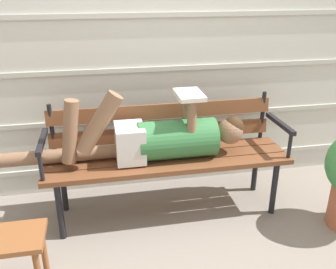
% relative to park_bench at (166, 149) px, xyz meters
% --- Properties ---
extents(ground_plane, '(12.00, 12.00, 0.00)m').
position_rel_park_bench_xyz_m(ground_plane, '(0.00, -0.20, -0.50)').
color(ground_plane, gray).
extents(house_siding, '(5.34, 0.08, 2.43)m').
position_rel_park_bench_xyz_m(house_siding, '(0.00, 0.43, 0.71)').
color(house_siding, beige).
rests_on(house_siding, ground).
extents(park_bench, '(1.77, 0.46, 0.85)m').
position_rel_park_bench_xyz_m(park_bench, '(0.00, 0.00, 0.00)').
color(park_bench, brown).
rests_on(park_bench, ground).
extents(reclining_person, '(1.75, 0.28, 0.54)m').
position_rel_park_bench_xyz_m(reclining_person, '(-0.07, -0.07, 0.13)').
color(reclining_person, '#33703D').
extents(footstool, '(0.43, 0.28, 0.38)m').
position_rel_park_bench_xyz_m(footstool, '(-1.02, -0.68, -0.20)').
color(footstool, brown).
rests_on(footstool, ground).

